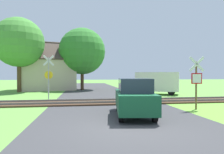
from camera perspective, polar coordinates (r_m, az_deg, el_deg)
name	(u,v)px	position (r m, az deg, el deg)	size (l,w,h in m)	color
ground_plane	(129,127)	(7.74, 4.85, -13.93)	(160.00, 160.00, 0.00)	#5B933D
road_asphalt	(119,116)	(9.65, 2.03, -11.02)	(7.54, 80.00, 0.01)	#38383A
rail_track	(107,102)	(14.07, -1.42, -7.15)	(60.00, 2.60, 0.22)	#422D1E
stop_sign_near	(196,80)	(12.18, 22.97, -0.69)	(0.87, 0.18, 3.00)	brown
crossing_sign_far	(49,74)	(16.50, -17.67, 0.78)	(0.88, 0.13, 3.54)	#9E9EA5
house	(48,73)	(27.96, -17.78, 1.00)	(7.99, 7.17, 6.43)	#C6B293
tree_left	(19,42)	(25.49, -25.03, 8.93)	(5.65, 5.65, 8.53)	#513823
tree_center	(82,51)	(27.03, -8.52, 7.26)	(6.15, 6.15, 8.20)	#513823
mail_truck	(156,82)	(20.84, 12.34, -1.42)	(5.19, 3.97, 2.24)	silver
parked_car	(134,97)	(9.63, 6.28, -5.68)	(2.18, 4.19, 1.78)	#144C2D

